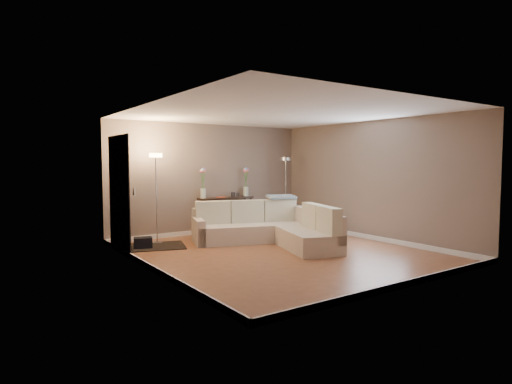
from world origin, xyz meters
TOP-DOWN VIEW (x-y plane):
  - floor at (0.00, 0.00)m, footprint 5.00×5.50m
  - ceiling at (0.00, 0.00)m, footprint 5.00×5.50m
  - wall_back at (0.00, 2.76)m, footprint 5.00×0.02m
  - wall_front at (0.00, -2.76)m, footprint 5.00×0.02m
  - wall_left at (-2.51, 0.00)m, footprint 0.02×5.50m
  - wall_right at (2.51, 0.00)m, footprint 0.02×5.50m
  - baseboard_back at (0.00, 2.73)m, footprint 5.00×0.03m
  - baseboard_front at (0.00, -2.73)m, footprint 5.00×0.03m
  - baseboard_left at (-2.48, 0.00)m, footprint 0.03×5.50m
  - baseboard_right at (2.48, 0.00)m, footprint 0.03×5.50m
  - doorway at (-2.48, 1.70)m, footprint 0.02×1.20m
  - switch_plate at (-2.48, 0.85)m, footprint 0.02×0.08m
  - sectional_sofa at (0.41, 0.84)m, footprint 2.61×3.01m
  - throw_blanket at (1.02, 1.28)m, footprint 0.70×0.51m
  - console_table at (0.25, 2.62)m, footprint 1.40×0.40m
  - leaning_mirror at (0.34, 2.79)m, footprint 0.99×0.07m
  - table_decor at (0.34, 2.57)m, footprint 0.59×0.13m
  - flower_vase_left at (-0.25, 2.62)m, footprint 0.16×0.13m
  - flower_vase_right at (0.93, 2.60)m, footprint 0.16×0.13m
  - floor_lamp_lit at (-1.56, 2.20)m, footprint 0.33×0.33m
  - floor_lamp_unlit at (1.93, 2.27)m, footprint 0.26×0.26m
  - charcoal_rug at (-1.76, 1.89)m, footprint 1.44×1.24m
  - black_bag at (-1.99, 1.85)m, footprint 0.40×0.34m

SIDE VIEW (x-z plane):
  - floor at x=0.00m, z-range -0.01..0.00m
  - charcoal_rug at x=-1.76m, z-range 0.00..0.02m
  - baseboard_back at x=0.00m, z-range 0.00..0.10m
  - baseboard_front at x=0.00m, z-range 0.00..0.10m
  - baseboard_left at x=-2.48m, z-range 0.00..0.10m
  - baseboard_right at x=2.48m, z-range 0.00..0.10m
  - black_bag at x=-1.99m, z-range -0.01..0.22m
  - sectional_sofa at x=0.41m, z-range -0.11..0.76m
  - console_table at x=0.25m, z-range 0.05..0.91m
  - table_decor at x=0.34m, z-range 0.80..0.94m
  - throw_blanket at x=1.02m, z-range 0.88..0.97m
  - doorway at x=-2.48m, z-range 0.00..2.20m
  - flower_vase_left at x=-0.25m, z-range 0.78..1.51m
  - flower_vase_right at x=0.93m, z-range 0.78..1.51m
  - switch_plate at x=-2.48m, z-range 1.14..1.26m
  - leaning_mirror at x=0.34m, z-range 0.84..1.62m
  - floor_lamp_unlit at x=1.93m, z-range 0.38..2.20m
  - wall_back at x=0.00m, z-range 0.00..2.60m
  - wall_front at x=0.00m, z-range 0.00..2.60m
  - wall_left at x=-2.51m, z-range 0.00..2.60m
  - wall_right at x=2.51m, z-range 0.00..2.60m
  - floor_lamp_lit at x=-1.56m, z-range 0.39..2.27m
  - ceiling at x=0.00m, z-range 2.60..2.61m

